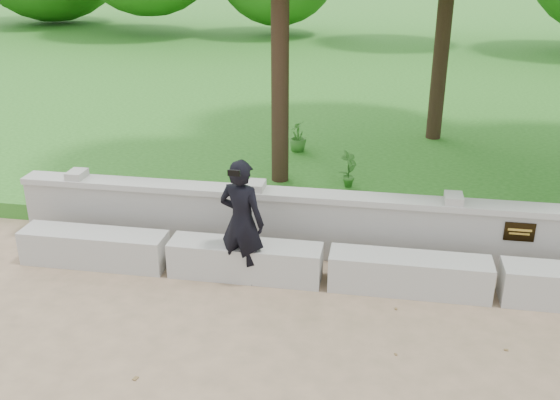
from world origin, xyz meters
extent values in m
cube|color=#266118|center=(0.00, 14.00, 0.12)|extent=(40.00, 22.00, 0.25)
cube|color=#A5A39C|center=(-5.00, 1.90, 0.23)|extent=(1.90, 0.45, 0.45)
cube|color=#A5A39C|center=(-3.00, 1.90, 0.23)|extent=(1.90, 0.45, 0.45)
cube|color=#A5A39C|center=(-1.00, 1.90, 0.23)|extent=(1.90, 0.45, 0.45)
cube|color=#9B9993|center=(0.00, 2.60, 0.41)|extent=(12.50, 0.25, 0.82)
cube|color=#A5A39C|center=(0.00, 2.60, 0.86)|extent=(12.50, 0.35, 0.08)
cube|color=black|center=(0.30, 2.46, 0.62)|extent=(0.36, 0.02, 0.24)
imported|color=black|center=(-3.01, 1.80, 0.79)|extent=(0.66, 0.52, 1.58)
cube|color=black|center=(-3.01, 1.48, 1.53)|extent=(0.14, 0.06, 0.07)
cylinder|color=#382619|center=(-3.05, 4.70, 2.33)|extent=(0.28, 0.28, 4.15)
cylinder|color=#382619|center=(-0.44, 7.59, 2.41)|extent=(0.29, 0.29, 4.32)
imported|color=#347126|center=(-1.92, 4.57, 0.55)|extent=(0.36, 0.38, 0.61)
imported|color=#347126|center=(-2.99, 6.28, 0.54)|extent=(0.34, 0.37, 0.59)
camera|label=1|loc=(-1.40, -4.79, 3.88)|focal=40.00mm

